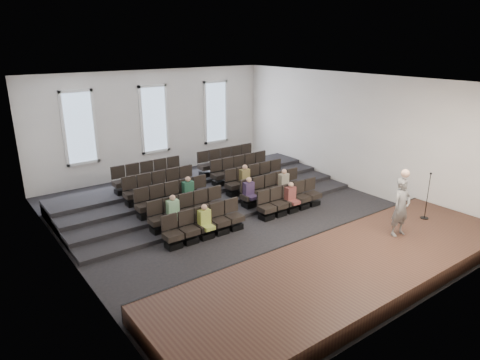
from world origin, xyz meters
The scene contains 14 objects.
ground centered at (0.00, 0.00, 0.00)m, with size 14.00×14.00×0.00m, color black.
ceiling centered at (0.00, 0.00, 5.01)m, with size 12.00×14.00×0.02m, color white.
wall_back centered at (0.00, 7.02, 2.50)m, with size 12.00×0.04×5.00m, color white.
wall_front centered at (0.00, -7.02, 2.50)m, with size 12.00×0.04×5.00m, color white.
wall_left centered at (-6.02, 0.00, 2.50)m, with size 0.04×14.00×5.00m, color white.
wall_right centered at (6.02, 0.00, 2.50)m, with size 0.04×14.00×5.00m, color white.
stage centered at (0.00, -5.10, 0.25)m, with size 11.80×3.60×0.50m, color #40281B.
stage_lip centered at (0.00, -3.33, 0.25)m, with size 11.80×0.06×0.52m, color black.
risers centered at (0.00, 3.17, 0.20)m, with size 11.80×4.80×0.60m.
seating_rows centered at (0.00, 1.54, 0.68)m, with size 6.80×4.70×1.67m.
windows centered at (0.00, 6.95, 2.70)m, with size 8.44×0.10×3.24m.
audience centered at (0.10, 0.45, 0.83)m, with size 5.45×2.64×1.10m.
speaker centered at (2.52, -4.86, 1.42)m, with size 0.67×0.44×1.85m, color slate.
mic_stand centered at (4.38, -4.63, 0.99)m, with size 0.27×0.27×1.64m.
Camera 1 is at (-8.69, -11.73, 6.32)m, focal length 32.00 mm.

